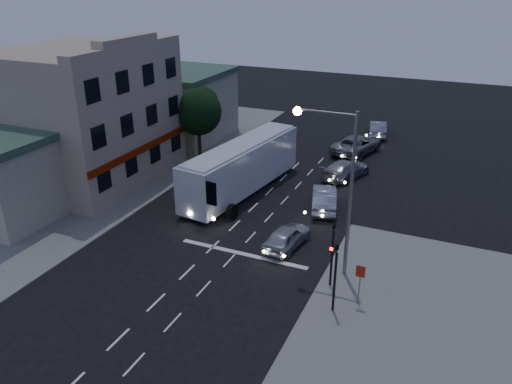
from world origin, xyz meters
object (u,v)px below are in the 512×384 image
at_px(car_extra, 378,128).
at_px(street_tree, 198,110).
at_px(car_sedan_b, 346,169).
at_px(car_suv, 287,237).
at_px(traffic_signal_side, 336,270).
at_px(regulatory_sign, 360,279).
at_px(traffic_signal_main, 333,247).
at_px(car_sedan_a, 324,198).
at_px(car_sedan_c, 357,144).
at_px(streetlight, 339,176).
at_px(tour_bus, 242,166).

relative_size(car_extra, street_tree, 0.74).
height_order(car_sedan_b, car_extra, car_extra).
distance_m(car_suv, traffic_signal_side, 6.79).
height_order(car_suv, street_tree, street_tree).
height_order(car_suv, traffic_signal_side, traffic_signal_side).
xyz_separation_m(car_suv, regulatory_sign, (5.25, -4.04, 0.91)).
bearing_deg(car_suv, street_tree, -34.34).
bearing_deg(car_sedan_b, car_extra, -70.93).
xyz_separation_m(car_suv, street_tree, (-12.26, 11.22, 3.81)).
distance_m(traffic_signal_main, regulatory_sign, 2.14).
bearing_deg(car_suv, traffic_signal_main, 147.71).
xyz_separation_m(car_sedan_a, traffic_signal_side, (3.72, -11.06, 1.66)).
bearing_deg(car_sedan_c, car_suv, 104.98).
height_order(car_sedan_b, regulatory_sign, regulatory_sign).
relative_size(car_suv, car_sedan_c, 0.68).
distance_m(car_extra, regulatory_sign, 28.95).
height_order(car_sedan_b, streetlight, streetlight).
height_order(car_sedan_b, traffic_signal_side, traffic_signal_side).
distance_m(tour_bus, car_sedan_a, 6.59).
relative_size(traffic_signal_main, regulatory_sign, 1.86).
bearing_deg(car_sedan_c, car_extra, -81.60).
bearing_deg(tour_bus, car_sedan_b, 50.24).
bearing_deg(regulatory_sign, car_extra, 99.21).
bearing_deg(traffic_signal_side, car_sedan_b, 102.34).
xyz_separation_m(car_sedan_a, car_sedan_b, (-0.06, 6.21, -0.05)).
xyz_separation_m(tour_bus, streetlight, (9.22, -8.01, 3.68)).
distance_m(car_sedan_b, regulatory_sign, 17.02).
distance_m(car_suv, car_sedan_c, 18.46).
bearing_deg(traffic_signal_main, regulatory_sign, -30.84).
bearing_deg(tour_bus, car_sedan_c, 71.80).
bearing_deg(traffic_signal_main, traffic_signal_side, -70.51).
xyz_separation_m(traffic_signal_side, streetlight, (-0.96, 3.40, 3.31)).
relative_size(car_sedan_a, traffic_signal_side, 1.12).
relative_size(car_sedan_b, traffic_signal_main, 1.19).
xyz_separation_m(tour_bus, car_sedan_a, (6.45, -0.35, -1.30)).
xyz_separation_m(car_extra, traffic_signal_main, (2.93, -27.55, 1.67)).
relative_size(car_sedan_b, traffic_signal_side, 1.19).
relative_size(car_suv, car_sedan_b, 0.82).
height_order(car_sedan_c, street_tree, street_tree).
relative_size(car_sedan_c, regulatory_sign, 2.69).
bearing_deg(traffic_signal_side, car_suv, 130.35).
height_order(car_suv, car_sedan_c, car_sedan_c).
height_order(car_sedan_a, car_extra, car_sedan_a).
relative_size(car_sedan_a, regulatory_sign, 2.09).
relative_size(traffic_signal_side, street_tree, 0.66).
bearing_deg(street_tree, tour_bus, -37.25).
distance_m(tour_bus, streetlight, 12.75).
relative_size(tour_bus, car_sedan_b, 2.59).
xyz_separation_m(car_sedan_a, car_sedan_c, (-0.59, 12.41, 0.07)).
bearing_deg(streetlight, regulatory_sign, -51.25).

